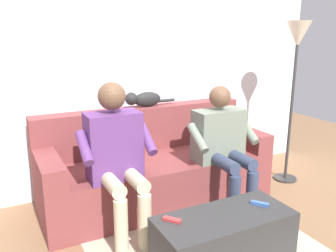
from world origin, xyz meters
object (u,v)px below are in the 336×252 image
object	(u,v)px
cat_on_backrest	(143,99)
floor_lamp	(297,50)
remote_blue	(260,204)
person_right_seated	(117,152)
coffee_table	(224,241)
remote_red	(172,220)
person_left_seated	(223,141)
couch	(154,169)

from	to	relation	value
cat_on_backrest	floor_lamp	world-z (taller)	floor_lamp
cat_on_backrest	remote_blue	xyz separation A→B (m)	(-0.29, 1.36, -0.53)
person_right_seated	remote_blue	bearing A→B (deg)	137.10
coffee_table	remote_blue	bearing A→B (deg)	-178.54
cat_on_backrest	remote_red	xyz separation A→B (m)	(0.35, 1.28, -0.53)
floor_lamp	remote_blue	bearing A→B (deg)	37.95
remote_red	floor_lamp	size ratio (longest dim) A/B	0.07
person_left_seated	remote_blue	distance (m)	0.77
floor_lamp	coffee_table	bearing A→B (deg)	32.01
person_left_seated	floor_lamp	size ratio (longest dim) A/B	0.67
cat_on_backrest	person_right_seated	bearing A→B (deg)	52.40
coffee_table	remote_blue	world-z (taller)	remote_blue
remote_red	remote_blue	bearing A→B (deg)	44.28
person_left_seated	remote_red	size ratio (longest dim) A/B	9.21
coffee_table	remote_red	world-z (taller)	remote_red
coffee_table	couch	bearing A→B (deg)	-90.00
person_left_seated	cat_on_backrest	world-z (taller)	person_left_seated
cat_on_backrest	remote_blue	bearing A→B (deg)	102.03
coffee_table	cat_on_backrest	world-z (taller)	cat_on_backrest
coffee_table	remote_blue	xyz separation A→B (m)	(-0.30, -0.01, 0.20)
couch	remote_red	world-z (taller)	couch
remote_red	floor_lamp	distance (m)	2.21
person_right_seated	coffee_table	bearing A→B (deg)	123.33
person_right_seated	floor_lamp	bearing A→B (deg)	-174.78
person_right_seated	remote_red	size ratio (longest dim) A/B	9.99
remote_blue	floor_lamp	bearing A→B (deg)	-90.04
person_left_seated	person_right_seated	bearing A→B (deg)	-0.65
couch	coffee_table	size ratio (longest dim) A/B	2.23
coffee_table	cat_on_backrest	xyz separation A→B (m)	(-0.01, -1.37, 0.73)
remote_blue	remote_red	world-z (taller)	remote_blue
person_right_seated	remote_blue	world-z (taller)	person_right_seated
remote_blue	coffee_table	bearing A→B (deg)	53.46
person_left_seated	person_right_seated	distance (m)	0.97
couch	person_right_seated	size ratio (longest dim) A/B	1.74
person_right_seated	couch	bearing A→B (deg)	-140.98
remote_blue	floor_lamp	world-z (taller)	floor_lamp
cat_on_backrest	floor_lamp	size ratio (longest dim) A/B	0.31
cat_on_backrest	remote_red	bearing A→B (deg)	74.60
coffee_table	cat_on_backrest	bearing A→B (deg)	-90.35
couch	remote_red	bearing A→B (deg)	71.59
coffee_table	person_left_seated	xyz separation A→B (m)	(-0.48, -0.72, 0.43)
coffee_table	person_left_seated	size ratio (longest dim) A/B	0.85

